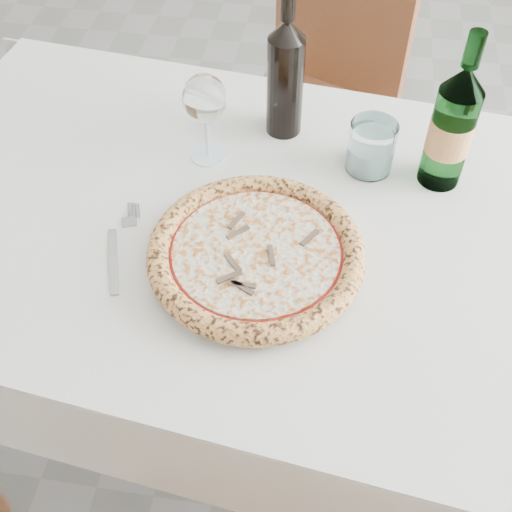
# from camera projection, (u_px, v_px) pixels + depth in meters

# --- Properties ---
(floor) EXTENTS (5.00, 6.00, 0.02)m
(floor) POSITION_uv_depth(u_px,v_px,m) (246.00, 332.00, 1.83)
(floor) COLOR slate
(floor) RESTS_ON ground
(dining_table) EXTENTS (1.41, 0.94, 0.76)m
(dining_table) POSITION_uv_depth(u_px,v_px,m) (265.00, 257.00, 1.13)
(dining_table) COLOR brown
(dining_table) RESTS_ON floor
(chair_far) EXTENTS (0.49, 0.49, 0.93)m
(chair_far) POSITION_uv_depth(u_px,v_px,m) (323.00, 78.00, 1.71)
(chair_far) COLOR brown
(chair_far) RESTS_ON floor
(plate) EXTENTS (0.30, 0.30, 0.02)m
(plate) POSITION_uv_depth(u_px,v_px,m) (256.00, 261.00, 0.98)
(plate) COLOR silver
(plate) RESTS_ON dining_table
(pizza) EXTENTS (0.33, 0.33, 0.03)m
(pizza) POSITION_uv_depth(u_px,v_px,m) (256.00, 253.00, 0.97)
(pizza) COLOR #EEB675
(pizza) RESTS_ON plate
(fork) EXTENTS (0.06, 0.19, 0.00)m
(fork) POSITION_uv_depth(u_px,v_px,m) (119.00, 248.00, 1.01)
(fork) COLOR gray
(fork) RESTS_ON dining_table
(wine_glass) EXTENTS (0.07, 0.07, 0.17)m
(wine_glass) POSITION_uv_depth(u_px,v_px,m) (205.00, 101.00, 1.07)
(wine_glass) COLOR white
(wine_glass) RESTS_ON dining_table
(tumbler) EXTENTS (0.08, 0.08, 0.09)m
(tumbler) POSITION_uv_depth(u_px,v_px,m) (371.00, 150.00, 1.11)
(tumbler) COLOR white
(tumbler) RESTS_ON dining_table
(beer_bottle) EXTENTS (0.07, 0.07, 0.28)m
(beer_bottle) POSITION_uv_depth(u_px,v_px,m) (452.00, 127.00, 1.03)
(beer_bottle) COLOR #3F7A46
(beer_bottle) RESTS_ON dining_table
(wine_bottle) EXTENTS (0.07, 0.07, 0.27)m
(wine_bottle) POSITION_uv_depth(u_px,v_px,m) (285.00, 76.00, 1.12)
(wine_bottle) COLOR black
(wine_bottle) RESTS_ON dining_table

